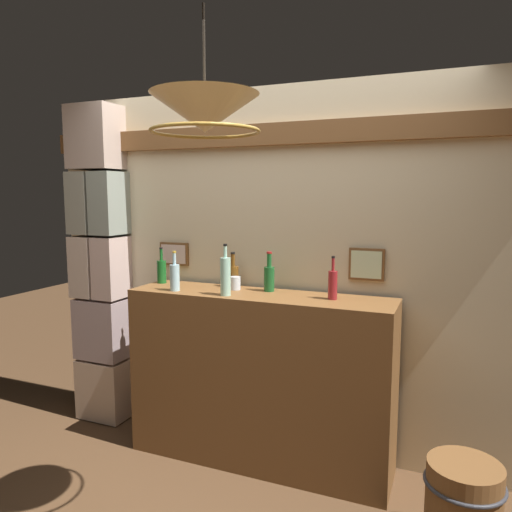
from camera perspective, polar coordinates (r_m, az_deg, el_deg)
panelled_rear_partition at (r=3.33m, az=2.22°, el=-0.75°), size 3.52×0.15×2.47m
stone_pillar at (r=3.92m, az=-17.56°, el=-1.33°), size 0.40×0.32×2.40m
bar_shelf_unit at (r=3.26m, az=0.35°, el=-14.25°), size 1.72×0.42×1.13m
liquor_bottle_gin at (r=3.16m, az=1.56°, el=-2.47°), size 0.07×0.07×0.26m
liquor_bottle_scotch at (r=3.52m, az=-11.05°, el=-1.71°), size 0.07×0.07×0.26m
liquor_bottle_vodka at (r=2.96m, az=9.02°, el=-3.28°), size 0.06×0.06×0.26m
liquor_bottle_rum at (r=3.23m, az=-9.55°, el=-2.40°), size 0.06×0.06×0.26m
liquor_bottle_brandy at (r=3.32m, az=-2.72°, el=-2.27°), size 0.08×0.08×0.24m
liquor_bottle_mezcal at (r=3.03m, az=-3.62°, el=-2.32°), size 0.07×0.07×0.33m
glass_tumbler_rocks at (r=3.23m, az=-2.48°, el=-3.21°), size 0.07×0.07×0.09m
pendant_lamp at (r=2.22m, az=-6.04°, el=16.21°), size 0.49×0.49×0.54m
wooden_barrel at (r=2.87m, az=23.19°, el=-25.59°), size 0.39×0.39×0.46m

